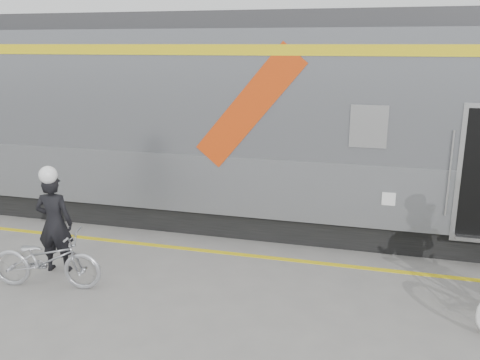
% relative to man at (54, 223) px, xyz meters
% --- Properties ---
extents(ground, '(90.00, 90.00, 0.00)m').
position_rel_man_xyz_m(ground, '(3.55, -0.79, -0.80)').
color(ground, slate).
rests_on(ground, ground).
extents(train, '(24.00, 3.17, 4.10)m').
position_rel_man_xyz_m(train, '(4.51, 3.40, 1.25)').
color(train, black).
rests_on(train, ground).
extents(safety_strip, '(24.00, 0.12, 0.01)m').
position_rel_man_xyz_m(safety_strip, '(3.55, 1.36, -0.80)').
color(safety_strip, gold).
rests_on(safety_strip, ground).
extents(man, '(0.64, 0.47, 1.60)m').
position_rel_man_xyz_m(man, '(0.00, 0.00, 0.00)').
color(man, black).
rests_on(man, ground).
extents(bicycle_left, '(1.75, 0.84, 0.88)m').
position_rel_man_xyz_m(bicycle_left, '(0.20, -0.55, -0.36)').
color(bicycle_left, '#AEAFB6').
rests_on(bicycle_left, ground).
extents(helmet_man, '(0.28, 0.28, 0.28)m').
position_rel_man_xyz_m(helmet_man, '(0.00, 0.00, 0.94)').
color(helmet_man, white).
rests_on(helmet_man, man).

